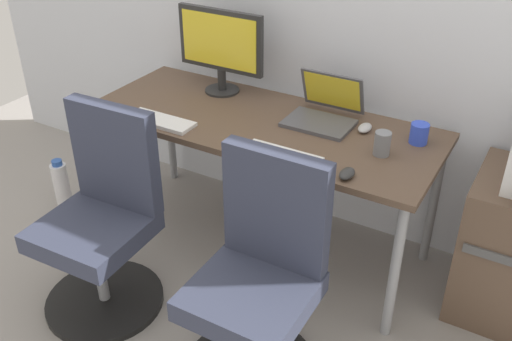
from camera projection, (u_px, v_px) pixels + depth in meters
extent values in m
plane|color=gray|center=(261.00, 240.00, 3.10)|extent=(5.28, 5.28, 0.00)
cube|color=brown|center=(261.00, 123.00, 2.74)|extent=(1.70, 0.68, 0.03)
cylinder|color=gray|center=(103.00, 172.00, 3.05)|extent=(0.04, 0.04, 0.69)
cylinder|color=gray|center=(394.00, 272.00, 2.37)|extent=(0.04, 0.04, 0.69)
cylinder|color=gray|center=(170.00, 129.00, 3.49)|extent=(0.04, 0.04, 0.69)
cylinder|color=gray|center=(433.00, 203.00, 2.80)|extent=(0.04, 0.04, 0.69)
cylinder|color=black|center=(105.00, 300.00, 2.69)|extent=(0.54, 0.54, 0.03)
cylinder|color=gray|center=(100.00, 270.00, 2.60)|extent=(0.05, 0.05, 0.34)
cube|color=#33384C|center=(93.00, 231.00, 2.49)|extent=(0.46, 0.46, 0.09)
cube|color=#33384C|center=(115.00, 156.00, 2.47)|extent=(0.42, 0.09, 0.48)
cylinder|color=gray|center=(251.00, 337.00, 2.26)|extent=(0.05, 0.05, 0.34)
cube|color=#33384C|center=(251.00, 296.00, 2.15)|extent=(0.44, 0.44, 0.09)
cube|color=#33384C|center=(276.00, 208.00, 2.14)|extent=(0.42, 0.07, 0.48)
cylinder|color=white|center=(62.00, 186.00, 3.31)|extent=(0.09, 0.09, 0.28)
cylinder|color=#2D59B2|center=(57.00, 163.00, 3.23)|extent=(0.06, 0.06, 0.03)
cylinder|color=#262626|center=(222.00, 90.00, 3.03)|extent=(0.18, 0.18, 0.01)
cylinder|color=#262626|center=(222.00, 79.00, 3.00)|extent=(0.04, 0.04, 0.11)
cube|color=#262626|center=(221.00, 40.00, 2.89)|extent=(0.48, 0.03, 0.31)
cube|color=yellow|center=(219.00, 41.00, 2.88)|extent=(0.43, 0.00, 0.26)
cube|color=#4C4C51|center=(319.00, 123.00, 2.69)|extent=(0.31, 0.22, 0.02)
cube|color=#4C4C51|center=(333.00, 91.00, 2.74)|extent=(0.31, 0.08, 0.20)
cube|color=yellow|center=(332.00, 91.00, 2.74)|extent=(0.28, 0.06, 0.17)
cube|color=silver|center=(160.00, 121.00, 2.71)|extent=(0.34, 0.12, 0.02)
cube|color=silver|center=(282.00, 155.00, 2.43)|extent=(0.34, 0.12, 0.02)
ellipsoid|color=#B7B7B7|center=(365.00, 128.00, 2.63)|extent=(0.06, 0.10, 0.03)
ellipsoid|color=#2D2D2D|center=(347.00, 174.00, 2.29)|extent=(0.06, 0.10, 0.03)
cylinder|color=blue|center=(419.00, 133.00, 2.52)|extent=(0.08, 0.08, 0.09)
cylinder|color=slate|center=(382.00, 144.00, 2.43)|extent=(0.07, 0.07, 0.10)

